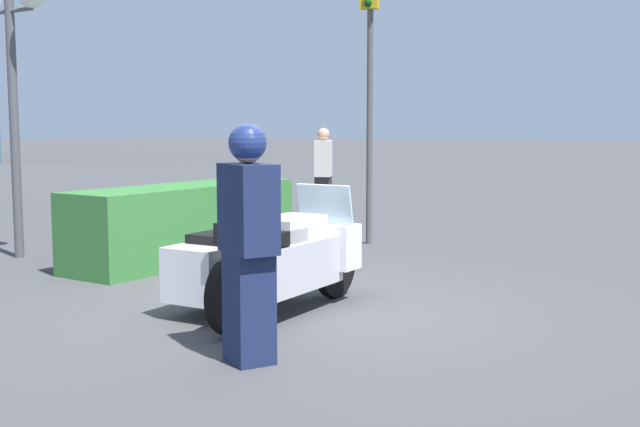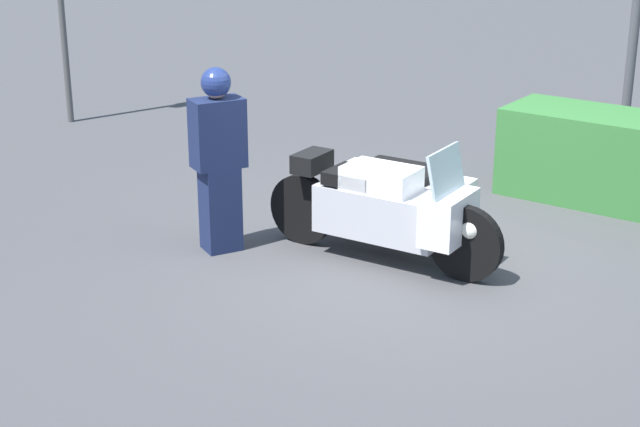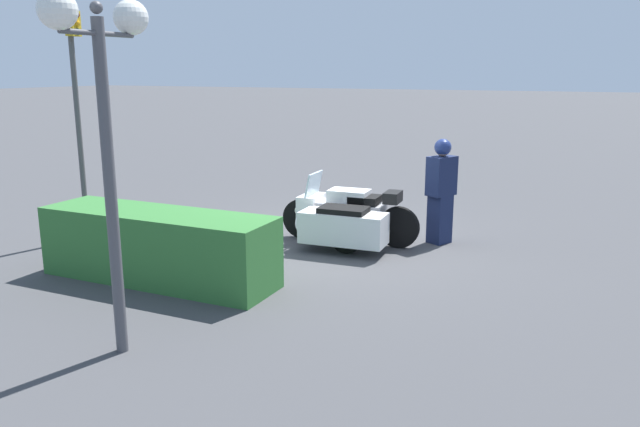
% 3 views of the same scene
% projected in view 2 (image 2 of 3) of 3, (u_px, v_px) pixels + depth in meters
% --- Properties ---
extents(ground_plane, '(160.00, 160.00, 0.00)m').
position_uv_depth(ground_plane, '(407.00, 258.00, 9.20)').
color(ground_plane, '#424244').
extents(police_motorcycle, '(2.41, 1.19, 1.17)m').
position_uv_depth(police_motorcycle, '(400.00, 204.00, 9.21)').
color(police_motorcycle, black).
rests_on(police_motorcycle, ground).
extents(officer_rider, '(0.47, 0.56, 1.76)m').
position_uv_depth(officer_rider, '(219.00, 156.00, 9.11)').
color(officer_rider, '#192347').
rests_on(officer_rider, ground).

